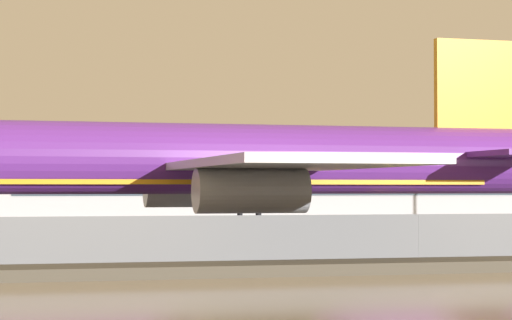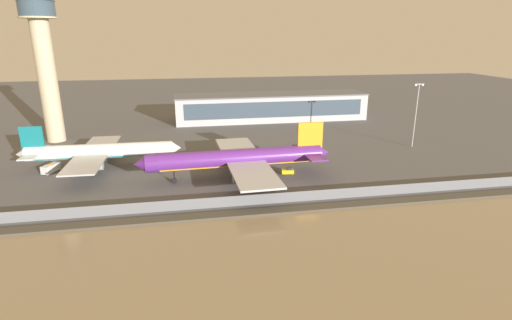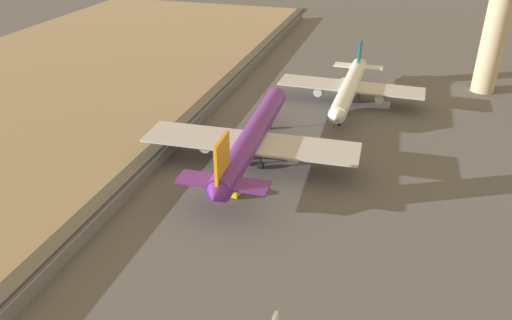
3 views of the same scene
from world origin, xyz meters
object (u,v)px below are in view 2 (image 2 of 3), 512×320
(cargo_jet_purple, at_px, (239,159))
(control_tower, at_px, (44,59))
(ops_van, at_px, (51,168))
(baggage_tug, at_px, (288,171))
(passenger_jet_white_teal, at_px, (98,152))
(apron_light_mast_apron_west, at_px, (416,112))

(cargo_jet_purple, height_order, control_tower, control_tower)
(ops_van, relative_size, control_tower, 0.12)
(baggage_tug, bearing_deg, control_tower, 145.67)
(passenger_jet_white_teal, relative_size, apron_light_mast_apron_west, 2.09)
(cargo_jet_purple, bearing_deg, apron_light_mast_apron_west, 18.15)
(passenger_jet_white_teal, distance_m, control_tower, 46.09)
(control_tower, bearing_deg, baggage_tug, -34.33)
(passenger_jet_white_teal, xyz_separation_m, baggage_tug, (50.17, -13.98, -4.00))
(baggage_tug, height_order, ops_van, ops_van)
(control_tower, bearing_deg, cargo_jet_purple, -40.62)
(baggage_tug, relative_size, apron_light_mast_apron_west, 0.16)
(passenger_jet_white_teal, bearing_deg, baggage_tug, -15.57)
(passenger_jet_white_teal, bearing_deg, apron_light_mast_apron_west, 2.86)
(baggage_tug, xyz_separation_m, ops_van, (-62.42, 12.65, 0.47))
(baggage_tug, bearing_deg, apron_light_mast_apron_west, 21.71)
(apron_light_mast_apron_west, bearing_deg, passenger_jet_white_teal, -177.14)
(cargo_jet_purple, xyz_separation_m, apron_light_mast_apron_west, (60.59, 19.86, 6.34))
(passenger_jet_white_teal, bearing_deg, ops_van, -173.83)
(cargo_jet_purple, bearing_deg, control_tower, 139.38)
(cargo_jet_purple, relative_size, apron_light_mast_apron_west, 2.42)
(ops_van, distance_m, control_tower, 45.14)
(baggage_tug, height_order, apron_light_mast_apron_west, apron_light_mast_apron_west)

